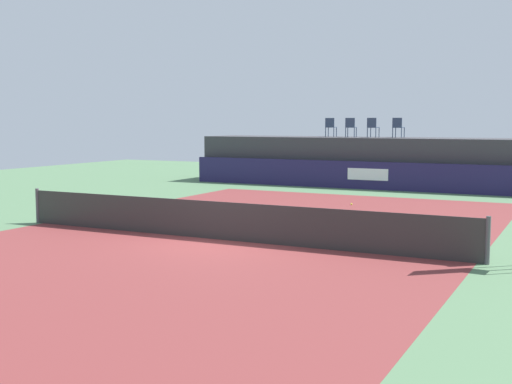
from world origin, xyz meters
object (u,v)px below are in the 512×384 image
(spectator_chair_left, at_px, (351,126))
(spectator_chair_right, at_px, (398,127))
(spectator_chair_center, at_px, (373,127))
(spectator_chair_far_left, at_px, (331,126))
(net_post_far, at_px, (488,240))
(tennis_ball, at_px, (351,204))
(net_post_near, at_px, (38,206))

(spectator_chair_left, bearing_deg, spectator_chair_right, 5.39)
(spectator_chair_left, distance_m, spectator_chair_center, 1.09)
(spectator_chair_far_left, xyz_separation_m, spectator_chair_center, (2.16, -0.39, 0.00))
(spectator_chair_far_left, bearing_deg, net_post_far, -59.23)
(spectator_chair_far_left, relative_size, spectator_chair_right, 1.00)
(net_post_far, distance_m, tennis_ball, 9.77)
(spectator_chair_right, distance_m, tennis_ball, 7.81)
(spectator_chair_far_left, height_order, tennis_ball, spectator_chair_far_left)
(tennis_ball, bearing_deg, spectator_chair_center, 101.31)
(tennis_ball, bearing_deg, spectator_chair_far_left, 115.69)
(spectator_chair_center, relative_size, net_post_far, 0.89)
(spectator_chair_center, bearing_deg, spectator_chair_left, 173.46)
(spectator_chair_center, bearing_deg, net_post_far, -64.97)
(net_post_near, bearing_deg, tennis_ball, 49.61)
(spectator_chair_left, height_order, spectator_chair_right, same)
(spectator_chair_far_left, height_order, spectator_chair_center, same)
(spectator_chair_center, relative_size, net_post_near, 0.89)
(spectator_chair_center, distance_m, spectator_chair_right, 1.12)
(spectator_chair_right, distance_m, net_post_near, 16.78)
(spectator_chair_center, height_order, net_post_near, spectator_chair_center)
(spectator_chair_left, relative_size, spectator_chair_center, 1.00)
(net_post_far, relative_size, tennis_ball, 14.71)
(spectator_chair_center, xyz_separation_m, spectator_chair_right, (1.07, 0.33, 0.00))
(spectator_chair_far_left, bearing_deg, spectator_chair_right, -1.05)
(net_post_near, xyz_separation_m, tennis_ball, (6.80, 7.99, -0.46))
(spectator_chair_right, relative_size, tennis_ball, 13.06)
(spectator_chair_left, bearing_deg, net_post_far, -61.87)
(net_post_near, relative_size, net_post_far, 1.00)
(spectator_chair_far_left, xyz_separation_m, spectator_chair_right, (3.23, -0.06, 0.00))
(spectator_chair_far_left, distance_m, spectator_chair_center, 2.19)
(spectator_chair_left, xyz_separation_m, net_post_near, (-4.31, -15.13, -2.19))
(spectator_chair_left, relative_size, net_post_far, 0.89)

